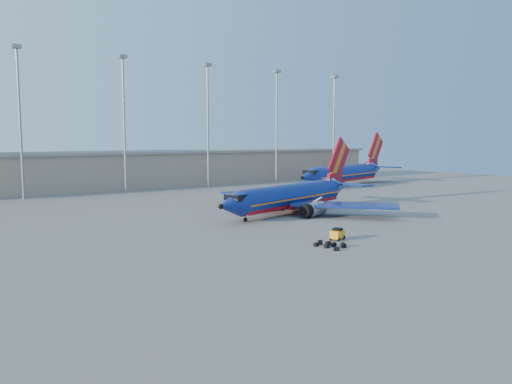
% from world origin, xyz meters
% --- Properties ---
extents(ground, '(220.00, 220.00, 0.00)m').
position_xyz_m(ground, '(0.00, 0.00, 0.00)').
color(ground, slate).
rests_on(ground, ground).
extents(terminal_building, '(122.00, 16.00, 8.50)m').
position_xyz_m(terminal_building, '(10.00, 58.00, 4.32)').
color(terminal_building, '#9E856D').
rests_on(terminal_building, ground).
extents(light_mast_row, '(101.60, 1.60, 28.65)m').
position_xyz_m(light_mast_row, '(5.00, 46.00, 17.55)').
color(light_mast_row, gray).
rests_on(light_mast_row, ground).
extents(aircraft_main, '(34.02, 32.24, 11.83)m').
position_xyz_m(aircraft_main, '(6.60, 4.32, 2.53)').
color(aircraft_main, navy).
rests_on(aircraft_main, ground).
extents(aircraft_second, '(38.28, 18.53, 13.25)m').
position_xyz_m(aircraft_second, '(45.44, 31.64, 3.04)').
color(aircraft_second, navy).
rests_on(aircraft_second, ground).
extents(baggage_tug, '(2.15, 1.72, 1.35)m').
position_xyz_m(baggage_tug, '(-2.88, -15.27, 0.70)').
color(baggage_tug, orange).
rests_on(baggage_tug, ground).
extents(luggage_pile, '(2.73, 3.75, 0.50)m').
position_xyz_m(luggage_pile, '(-6.14, -17.61, 0.22)').
color(luggage_pile, black).
rests_on(luggage_pile, ground).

